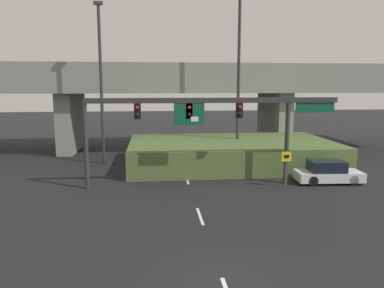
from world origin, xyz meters
TOP-DOWN VIEW (x-y plane):
  - ground_plane at (0.00, 0.00)m, footprint 160.00×160.00m
  - lane_markings at (0.00, 13.22)m, footprint 0.14×30.89m
  - signal_gantry at (1.08, 11.64)m, footprint 15.82×0.44m
  - speed_limit_sign at (5.91, 10.66)m, footprint 0.60×0.11m
  - highway_light_pole_near at (-6.22, 19.09)m, footprint 0.70×0.36m
  - highway_light_pole_far at (4.67, 18.72)m, footprint 0.70×0.36m
  - overpass_bridge at (0.00, 26.03)m, footprint 47.68×9.21m
  - grass_embankment at (3.92, 17.77)m, footprint 15.92×9.56m
  - parked_sedan_near_right at (9.06, 11.51)m, footprint 4.31×2.01m

SIDE VIEW (x-z plane):
  - ground_plane at x=0.00m, z-range 0.00..0.00m
  - lane_markings at x=0.00m, z-range 0.00..0.01m
  - parked_sedan_near_right at x=9.06m, z-range -0.06..1.40m
  - grass_embankment at x=3.92m, z-range 0.00..1.92m
  - speed_limit_sign at x=5.91m, z-range 0.35..2.67m
  - signal_gantry at x=1.08m, z-range 1.75..7.28m
  - overpass_bridge at x=0.00m, z-range 1.90..10.12m
  - highway_light_pole_near at x=-6.22m, z-range 0.37..12.95m
  - highway_light_pole_far at x=4.67m, z-range 0.38..16.06m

